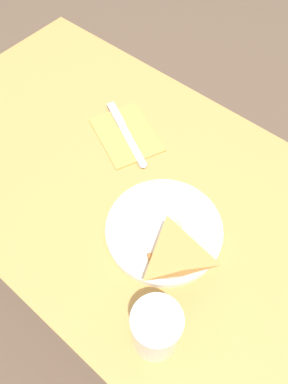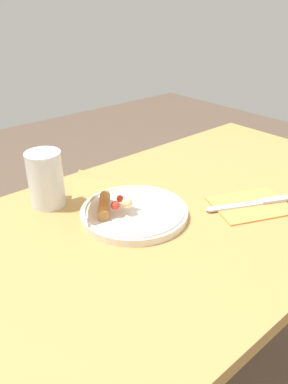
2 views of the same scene
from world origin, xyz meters
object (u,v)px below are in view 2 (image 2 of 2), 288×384
napkin_folded (251,205)px  butter_knife (255,203)px  dining_table (168,254)px  plate_pizza (132,210)px  milk_glass (46,181)px

napkin_folded → butter_knife: (-0.01, 0.01, 0.00)m
dining_table → plate_pizza: size_ratio=5.45×
milk_glass → butter_knife: milk_glass is taller
plate_pizza → butter_knife: plate_pizza is taller
plate_pizza → milk_glass: 0.21m
butter_knife → milk_glass: bearing=-15.6°
plate_pizza → butter_knife: bearing=148.2°
butter_knife → plate_pizza: bearing=-5.5°
napkin_folded → plate_pizza: bearing=-32.0°
dining_table → butter_knife: size_ratio=6.33×
milk_glass → plate_pizza: bearing=123.8°
napkin_folded → butter_knife: butter_knife is taller
milk_glass → dining_table: bearing=128.9°
milk_glass → butter_knife: 0.48m
dining_table → milk_glass: bearing=-51.1°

